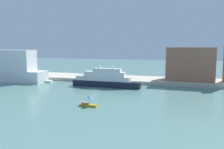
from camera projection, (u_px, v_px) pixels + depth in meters
The scene contains 9 objects.
ground at pixel (95, 90), 85.77m from camera, with size 400.00×400.00×0.00m, color slate.
quay_dock at pixel (115, 79), 109.86m from camera, with size 110.00×19.14×1.45m, color #B7AD99.
large_yacht at pixel (105, 80), 91.52m from camera, with size 27.71×3.56×10.57m.
small_motorboat at pixel (88, 103), 61.78m from camera, with size 4.89×1.51×2.88m.
work_barge at pixel (46, 81), 103.65m from camera, with size 5.87×1.92×0.89m, color silver.
harbor_building at pixel (190, 64), 99.70m from camera, with size 19.68×12.02×14.28m, color #9E664C.
parked_car at pixel (82, 76), 107.85m from camera, with size 4.44×1.71×1.52m.
person_figure at pixel (90, 77), 105.28m from camera, with size 0.36×0.36×1.75m.
mooring_bollard at pixel (104, 79), 102.39m from camera, with size 0.51×0.51×0.72m, color black.
Camera 1 is at (31.80, -78.50, 16.03)m, focal length 36.88 mm.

